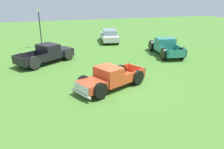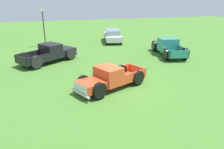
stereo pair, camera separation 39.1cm
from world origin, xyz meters
name	(u,v)px [view 2 (the right image)]	position (x,y,z in m)	size (l,w,h in m)	color
ground_plane	(120,85)	(0.00, 0.00, 0.00)	(80.00, 80.00, 0.00)	#477A2D
pickup_truck_foreground	(108,79)	(-0.94, -0.38, 0.69)	(5.01, 3.55, 1.45)	#D14723
pickup_truck_behind_left	(52,53)	(-4.17, 6.86, 0.77)	(5.36, 4.53, 1.61)	black
pickup_truck_behind_right	(167,47)	(6.88, 6.40, 0.77)	(2.68, 5.48, 1.61)	#2D8475
sedan_distant_b	(113,35)	(3.32, 13.69, 0.81)	(2.62, 4.86, 1.54)	silver
lamp_post_near	(44,27)	(-4.75, 12.87, 2.28)	(0.36, 0.36, 4.35)	#2D2D33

